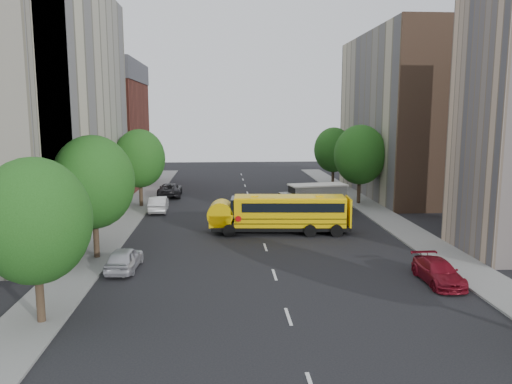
{
  "coord_description": "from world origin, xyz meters",
  "views": [
    {
      "loc": [
        -2.97,
        -35.5,
        9.2
      ],
      "look_at": [
        -0.38,
        2.0,
        3.27
      ],
      "focal_mm": 35.0,
      "sensor_mm": 36.0,
      "label": 1
    }
  ],
  "objects": [
    {
      "name": "street_tree_1",
      "position": [
        -11.0,
        -4.0,
        4.95
      ],
      "size": [
        5.12,
        5.12,
        7.9
      ],
      "color": "#38281C",
      "rests_on": "ground"
    },
    {
      "name": "street_tree_5",
      "position": [
        11.0,
        26.0,
        4.7
      ],
      "size": [
        4.86,
        4.86,
        7.51
      ],
      "color": "#38281C",
      "rests_on": "ground"
    },
    {
      "name": "building_right_sidewall",
      "position": [
        18.0,
        9.0,
        9.0
      ],
      "size": [
        10.1,
        0.3,
        18.0
      ],
      "primitive_type": "cube",
      "color": "brown",
      "rests_on": "ground"
    },
    {
      "name": "street_tree_4",
      "position": [
        11.0,
        14.0,
        5.08
      ],
      "size": [
        5.25,
        5.25,
        8.1
      ],
      "color": "#38281C",
      "rests_on": "ground"
    },
    {
      "name": "lane_markings",
      "position": [
        0.0,
        10.0,
        0.01
      ],
      "size": [
        0.15,
        64.0,
        0.01
      ],
      "primitive_type": "cube",
      "color": "silver",
      "rests_on": "ground"
    },
    {
      "name": "parked_car_2",
      "position": [
        -8.8,
        20.28,
        0.76
      ],
      "size": [
        2.71,
        5.54,
        1.52
      ],
      "primitive_type": "imported",
      "rotation": [
        0.0,
        0.0,
        3.18
      ],
      "color": "black",
      "rests_on": "ground"
    },
    {
      "name": "school_bus",
      "position": [
        1.42,
        2.1,
        1.66
      ],
      "size": [
        10.72,
        3.25,
        2.98
      ],
      "rotation": [
        0.0,
        0.0,
        -0.07
      ],
      "color": "black",
      "rests_on": "ground"
    },
    {
      "name": "parked_car_4",
      "position": [
        8.8,
        16.43,
        0.64
      ],
      "size": [
        1.82,
        3.86,
        1.28
      ],
      "primitive_type": "imported",
      "rotation": [
        0.0,
        0.0,
        0.08
      ],
      "color": "#34405B",
      "rests_on": "ground"
    },
    {
      "name": "sidewalk_right",
      "position": [
        11.5,
        5.0,
        0.06
      ],
      "size": [
        3.0,
        80.0,
        0.12
      ],
      "primitive_type": "cube",
      "color": "slate",
      "rests_on": "ground"
    },
    {
      "name": "street_tree_2",
      "position": [
        -11.0,
        14.0,
        4.83
      ],
      "size": [
        4.99,
        4.99,
        7.71
      ],
      "color": "#38281C",
      "rests_on": "ground"
    },
    {
      "name": "parked_car_0",
      "position": [
        -8.8,
        -6.49,
        0.7
      ],
      "size": [
        1.86,
        4.2,
        1.4
      ],
      "primitive_type": "imported",
      "rotation": [
        0.0,
        0.0,
        3.09
      ],
      "color": "#B4B4BB",
      "rests_on": "ground"
    },
    {
      "name": "building_left_cream",
      "position": [
        -18.0,
        6.0,
        10.0
      ],
      "size": [
        10.0,
        26.0,
        20.0
      ],
      "primitive_type": "cube",
      "color": "#B9B495",
      "rests_on": "ground"
    },
    {
      "name": "ground",
      "position": [
        0.0,
        0.0,
        0.0
      ],
      "size": [
        120.0,
        120.0,
        0.0
      ],
      "primitive_type": "plane",
      "color": "black",
      "rests_on": "ground"
    },
    {
      "name": "parked_car_3",
      "position": [
        8.8,
        -10.0,
        0.64
      ],
      "size": [
        1.79,
        4.39,
        1.27
      ],
      "primitive_type": "imported",
      "rotation": [
        0.0,
        0.0,
        -0.0
      ],
      "color": "maroon",
      "rests_on": "ground"
    },
    {
      "name": "building_right_far",
      "position": [
        18.0,
        20.0,
        9.0
      ],
      "size": [
        10.0,
        22.0,
        18.0
      ],
      "primitive_type": "cube",
      "color": "#B1A88A",
      "rests_on": "ground"
    },
    {
      "name": "building_left_redbrick",
      "position": [
        -18.0,
        28.0,
        6.5
      ],
      "size": [
        10.0,
        15.0,
        13.0
      ],
      "primitive_type": "cube",
      "color": "maroon",
      "rests_on": "ground"
    },
    {
      "name": "street_tree_0",
      "position": [
        -11.0,
        -14.0,
        4.64
      ],
      "size": [
        4.8,
        4.8,
        7.41
      ],
      "color": "#38281C",
      "rests_on": "ground"
    },
    {
      "name": "parked_car_1",
      "position": [
        -8.96,
        11.31,
        0.75
      ],
      "size": [
        1.76,
        4.62,
        1.5
      ],
      "primitive_type": "imported",
      "rotation": [
        0.0,
        0.0,
        3.18
      ],
      "color": "silver",
      "rests_on": "ground"
    },
    {
      "name": "safari_truck",
      "position": [
        5.38,
        9.22,
        1.47
      ],
      "size": [
        6.8,
        3.46,
        2.78
      ],
      "rotation": [
        0.0,
        0.0,
        0.18
      ],
      "color": "black",
      "rests_on": "ground"
    },
    {
      "name": "sidewalk_left",
      "position": [
        -11.5,
        5.0,
        0.06
      ],
      "size": [
        3.0,
        80.0,
        0.12
      ],
      "primitive_type": "cube",
      "color": "slate",
      "rests_on": "ground"
    }
  ]
}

